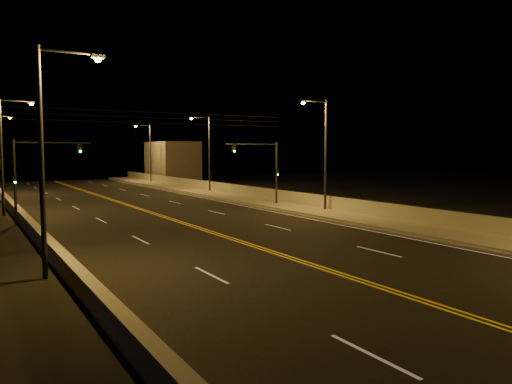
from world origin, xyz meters
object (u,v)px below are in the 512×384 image
streetlight_1 (323,148)px  streetlight_3 (149,149)px  traffic_signal_right (266,166)px  traffic_signal_left (32,170)px  streetlight_2 (207,149)px  streetlight_5 (5,148)px  streetlight_4 (49,145)px

streetlight_1 → streetlight_3: bearing=90.0°
traffic_signal_right → traffic_signal_left: 18.70m
streetlight_2 → traffic_signal_right: (-1.56, -15.47, -1.50)m
streetlight_3 → streetlight_5: bearing=-124.7°
streetlight_3 → traffic_signal_left: 41.57m
streetlight_1 → streetlight_5: (-21.43, 11.20, 0.00)m
streetlight_2 → streetlight_5: same height
streetlight_5 → traffic_signal_left: 5.69m
traffic_signal_right → traffic_signal_left: same height
streetlight_3 → traffic_signal_left: (-20.26, -36.27, -1.50)m
streetlight_4 → streetlight_5: (0.00, 21.73, 0.00)m
streetlight_5 → traffic_signal_right: 20.63m
streetlight_2 → streetlight_4: size_ratio=1.00×
streetlight_1 → streetlight_2: size_ratio=1.00×
streetlight_4 → streetlight_2: bearing=56.0°
streetlight_1 → streetlight_4: (-21.43, -10.53, 0.00)m
streetlight_3 → streetlight_4: (-21.43, -52.63, 0.00)m
traffic_signal_right → streetlight_2: bearing=84.2°
streetlight_4 → streetlight_5: 21.73m
streetlight_2 → traffic_signal_left: bearing=-142.6°
streetlight_5 → traffic_signal_right: size_ratio=1.56×
streetlight_3 → traffic_signal_left: size_ratio=1.56×
streetlight_2 → streetlight_5: bearing=-154.8°
streetlight_5 → traffic_signal_left: bearing=-77.8°
streetlight_2 → traffic_signal_right: streetlight_2 is taller
streetlight_2 → streetlight_4: bearing=-124.0°
streetlight_5 → traffic_signal_left: (1.16, -5.37, -1.50)m
streetlight_1 → streetlight_4: 23.87m
streetlight_1 → traffic_signal_right: streetlight_1 is taller
streetlight_2 → streetlight_5: 23.69m
traffic_signal_right → traffic_signal_left: bearing=180.0°
traffic_signal_right → streetlight_1: bearing=-75.0°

